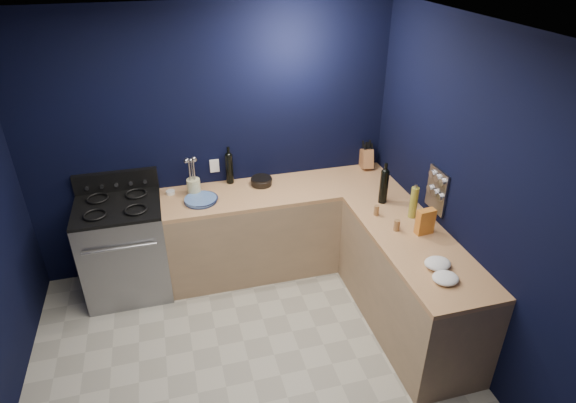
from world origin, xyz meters
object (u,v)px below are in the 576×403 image
object	(u,v)px
gas_range	(126,250)
utensil_crock	(194,187)
plate_stack	(201,200)
knife_block	(366,158)
crouton_bag	(425,222)

from	to	relation	value
gas_range	utensil_crock	distance (m)	0.88
gas_range	plate_stack	xyz separation A→B (m)	(0.74, -0.04, 0.46)
utensil_crock	knife_block	xyz separation A→B (m)	(1.81, 0.14, 0.02)
utensil_crock	knife_block	world-z (taller)	knife_block
plate_stack	utensil_crock	distance (m)	0.18
gas_range	utensil_crock	world-z (taller)	utensil_crock
utensil_crock	crouton_bag	size ratio (longest dim) A/B	0.72
utensil_crock	knife_block	bearing A→B (deg)	4.28
plate_stack	utensil_crock	xyz separation A→B (m)	(-0.04, 0.16, 0.06)
gas_range	plate_stack	size ratio (longest dim) A/B	3.09
gas_range	utensil_crock	xyz separation A→B (m)	(0.70, 0.12, 0.52)
gas_range	crouton_bag	distance (m)	2.75
utensil_crock	crouton_bag	distance (m)	2.13
gas_range	crouton_bag	bearing A→B (deg)	-23.04
knife_block	crouton_bag	world-z (taller)	knife_block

